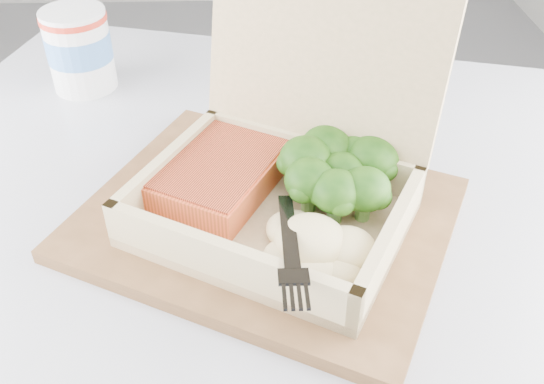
{
  "coord_description": "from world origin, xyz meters",
  "views": [
    {
      "loc": [
        0.73,
        -0.91,
        1.11
      ],
      "look_at": [
        0.74,
        -0.5,
        0.78
      ],
      "focal_mm": 40.0,
      "sensor_mm": 36.0,
      "label": 1
    }
  ],
  "objects_px": {
    "serving_tray": "(266,218)",
    "takeout_container": "(290,157)",
    "cafe_table": "(247,367)",
    "paper_cup": "(79,47)"
  },
  "relations": [
    {
      "from": "serving_tray",
      "to": "takeout_container",
      "type": "distance_m",
      "value": 0.06
    },
    {
      "from": "cafe_table",
      "to": "paper_cup",
      "type": "relative_size",
      "value": 10.08
    },
    {
      "from": "serving_tray",
      "to": "takeout_container",
      "type": "relative_size",
      "value": 1.09
    },
    {
      "from": "cafe_table",
      "to": "serving_tray",
      "type": "bearing_deg",
      "value": 41.34
    },
    {
      "from": "serving_tray",
      "to": "paper_cup",
      "type": "bearing_deg",
      "value": 129.26
    },
    {
      "from": "takeout_container",
      "to": "paper_cup",
      "type": "distance_m",
      "value": 0.35
    },
    {
      "from": "cafe_table",
      "to": "paper_cup",
      "type": "bearing_deg",
      "value": 124.35
    },
    {
      "from": "takeout_container",
      "to": "serving_tray",
      "type": "bearing_deg",
      "value": -118.31
    },
    {
      "from": "takeout_container",
      "to": "paper_cup",
      "type": "bearing_deg",
      "value": 161.58
    },
    {
      "from": "cafe_table",
      "to": "serving_tray",
      "type": "xyz_separation_m",
      "value": [
        0.02,
        0.02,
        0.2
      ]
    }
  ]
}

